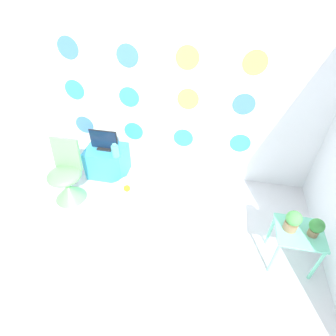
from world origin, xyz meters
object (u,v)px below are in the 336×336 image
tv (104,141)px  bathtub (138,204)px  potted_plant_right (316,227)px  chair (67,182)px  vase (115,151)px  potted_plant_left (293,221)px

tv → bathtub: bearing=-48.1°
bathtub → potted_plant_right: 1.84m
chair → tv: 0.72m
potted_plant_right → tv: bearing=158.3°
bathtub → potted_plant_right: bearing=-7.2°
chair → bathtub: bearing=-10.8°
chair → potted_plant_right: (2.80, -0.42, 0.34)m
chair → vase: bearing=39.3°
bathtub → vase: (-0.47, 0.62, 0.26)m
chair → potted_plant_left: (2.60, -0.39, 0.35)m
bathtub → potted_plant_left: potted_plant_left is taller
tv → vase: (0.21, -0.13, -0.04)m
potted_plant_right → chair: bearing=171.5°
chair → potted_plant_right: size_ratio=4.14×
potted_plant_left → tv: bearing=157.2°
potted_plant_left → potted_plant_right: 0.20m
bathtub → potted_plant_left: (1.60, -0.20, 0.34)m
bathtub → chair: size_ratio=1.21×
potted_plant_left → potted_plant_right: bearing=-8.1°
potted_plant_right → potted_plant_left: bearing=171.9°
chair → tv: (0.32, 0.57, 0.31)m
tv → chair: bearing=-119.4°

